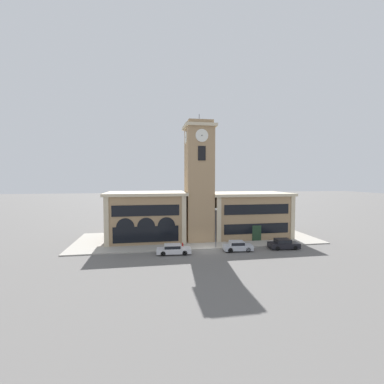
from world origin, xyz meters
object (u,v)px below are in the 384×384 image
at_px(bollard, 231,243).
at_px(fire_hydrant, 183,246).
at_px(parked_car_mid, 237,246).
at_px(parked_car_far, 283,244).
at_px(parked_car_near, 173,249).
at_px(street_lamp, 216,222).

bearing_deg(bollard, fire_hydrant, 178.93).
height_order(parked_car_mid, parked_car_far, parked_car_far).
distance_m(parked_car_near, fire_hydrant, 2.44).
height_order(parked_car_far, street_lamp, street_lamp).
distance_m(parked_car_mid, bollard, 1.82).
relative_size(parked_car_mid, parked_car_far, 0.95).
bearing_deg(parked_car_mid, parked_car_far, 3.96).
bearing_deg(parked_car_mid, street_lamp, 149.42).
height_order(parked_car_mid, street_lamp, street_lamp).
xyz_separation_m(parked_car_near, street_lamp, (6.35, 1.82, 3.24)).
relative_size(bollard, fire_hydrant, 1.22).
distance_m(parked_car_near, bollard, 8.82).
bearing_deg(parked_car_near, parked_car_mid, 3.96).
xyz_separation_m(street_lamp, bollard, (2.29, -0.04, -3.26)).
bearing_deg(bollard, parked_car_far, -13.76).
relative_size(parked_car_mid, fire_hydrant, 4.77).
relative_size(parked_car_far, street_lamp, 0.76).
bearing_deg(fire_hydrant, parked_car_mid, -14.37).
xyz_separation_m(parked_car_far, bollard, (-7.29, 1.78, -0.07)).
height_order(bollard, fire_hydrant, bollard).
height_order(parked_car_far, bollard, parked_car_far).
distance_m(parked_car_far, bollard, 7.50).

